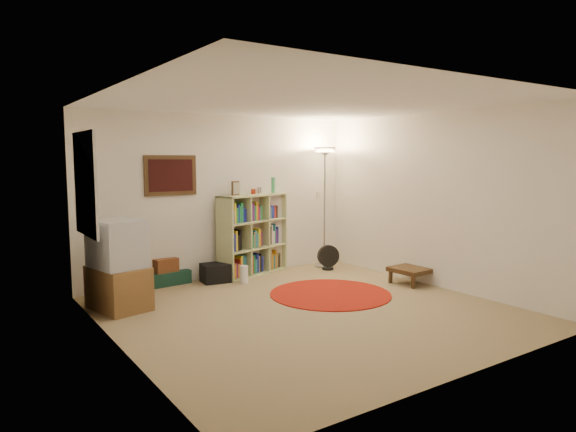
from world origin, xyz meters
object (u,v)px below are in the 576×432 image
bookshelf (252,236)px  suitcase (167,277)px  floor_fan (328,257)px  tv_stand (118,266)px  side_table (411,270)px  floor_lamp (325,168)px

bookshelf → suitcase: bearing=157.0°
bookshelf → floor_fan: bookshelf is taller
tv_stand → side_table: (3.95, -1.11, -0.33)m
bookshelf → floor_fan: size_ratio=3.70×
suitcase → floor_lamp: bearing=-13.5°
floor_lamp → side_table: 2.25m
side_table → floor_lamp: bearing=101.3°
floor_lamp → suitcase: size_ratio=3.15×
suitcase → side_table: 3.62m
bookshelf → side_table: bearing=-66.8°
floor_fan → floor_lamp: bearing=88.0°
floor_fan → bookshelf: bearing=179.4°
tv_stand → suitcase: 1.39m
bookshelf → side_table: size_ratio=2.75×
tv_stand → side_table: 4.12m
floor_lamp → tv_stand: size_ratio=1.84×
floor_fan → side_table: bearing=-53.6°
bookshelf → side_table: bookshelf is taller
bookshelf → tv_stand: 2.45m
floor_lamp → side_table: floor_lamp is taller
suitcase → side_table: (3.00, -2.02, 0.11)m
floor_lamp → tv_stand: floor_lamp is taller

